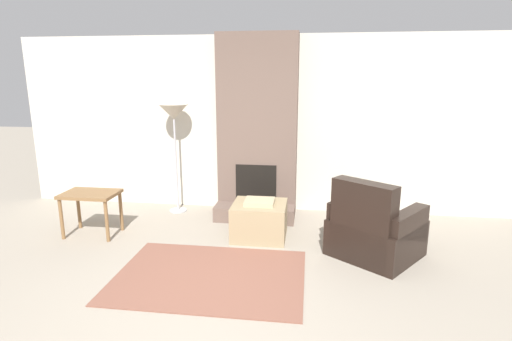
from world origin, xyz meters
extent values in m
plane|color=gray|center=(0.00, 0.00, 0.00)|extent=(24.00, 24.00, 0.00)
cube|color=beige|center=(0.00, 3.15, 1.30)|extent=(7.43, 0.06, 2.60)
cube|color=brown|center=(0.00, 2.92, 1.30)|extent=(1.14, 0.39, 2.60)
cube|color=brown|center=(0.00, 2.55, 0.11)|extent=(1.14, 0.34, 0.21)
cube|color=black|center=(0.00, 2.72, 0.49)|extent=(0.59, 0.02, 0.56)
cube|color=#998460|center=(0.15, 1.96, 0.22)|extent=(0.67, 0.61, 0.45)
cube|color=tan|center=(0.15, 1.96, 0.47)|extent=(0.37, 0.34, 0.05)
cube|color=black|center=(1.53, 1.62, 0.21)|extent=(1.19, 1.18, 0.42)
cube|color=black|center=(1.34, 1.37, 0.46)|extent=(0.68, 0.59, 0.93)
cube|color=black|center=(1.81, 1.41, 0.31)|extent=(0.58, 0.69, 0.61)
cube|color=black|center=(1.25, 1.84, 0.31)|extent=(0.58, 0.69, 0.61)
cube|color=brown|center=(-2.01, 1.76, 0.55)|extent=(0.68, 0.46, 0.04)
cylinder|color=brown|center=(-2.31, 1.56, 0.26)|extent=(0.04, 0.04, 0.53)
cylinder|color=brown|center=(-1.70, 1.56, 0.26)|extent=(0.04, 0.04, 0.53)
cylinder|color=brown|center=(-2.31, 1.95, 0.26)|extent=(0.04, 0.04, 0.53)
cylinder|color=brown|center=(-1.70, 1.95, 0.26)|extent=(0.04, 0.04, 0.53)
cylinder|color=#ADADB2|center=(-1.22, 2.80, 0.01)|extent=(0.26, 0.26, 0.02)
cylinder|color=#ADADB2|center=(-1.22, 2.80, 0.71)|extent=(0.03, 0.03, 1.38)
cone|color=beige|center=(-1.22, 2.80, 1.51)|extent=(0.42, 0.42, 0.22)
cube|color=brown|center=(-0.23, 0.86, 0.01)|extent=(1.93, 1.40, 0.01)
camera|label=1|loc=(0.75, -2.79, 2.01)|focal=28.00mm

